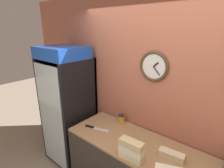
% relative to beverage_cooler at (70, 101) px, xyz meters
% --- Properties ---
extents(wall_back, '(5.20, 0.10, 2.70)m').
position_rel_beverage_cooler_xyz_m(wall_back, '(1.44, 0.33, 0.28)').
color(wall_back, '#B7664C').
rests_on(wall_back, ground_plane).
extents(beverage_cooler, '(0.71, 0.67, 1.97)m').
position_rel_beverage_cooler_xyz_m(beverage_cooler, '(0.00, 0.00, 0.00)').
color(beverage_cooler, black).
rests_on(beverage_cooler, ground_plane).
extents(sandwich_stack_bottom, '(0.27, 0.13, 0.08)m').
position_rel_beverage_cooler_xyz_m(sandwich_stack_bottom, '(1.44, -0.32, -0.13)').
color(sandwich_stack_bottom, beige).
rests_on(sandwich_stack_bottom, prep_counter).
extents(sandwich_stack_middle, '(0.27, 0.13, 0.08)m').
position_rel_beverage_cooler_xyz_m(sandwich_stack_middle, '(1.44, -0.32, -0.05)').
color(sandwich_stack_middle, beige).
rests_on(sandwich_stack_middle, sandwich_stack_bottom).
extents(sandwich_stack_top, '(0.26, 0.12, 0.08)m').
position_rel_beverage_cooler_xyz_m(sandwich_stack_top, '(1.44, -0.32, 0.02)').
color(sandwich_stack_top, tan).
rests_on(sandwich_stack_top, sandwich_stack_middle).
extents(sandwich_flat_left, '(0.27, 0.12, 0.08)m').
position_rel_beverage_cooler_xyz_m(sandwich_flat_left, '(1.77, -0.04, -0.13)').
color(sandwich_flat_left, beige).
rests_on(sandwich_flat_left, prep_counter).
extents(chefs_knife, '(0.35, 0.14, 0.02)m').
position_rel_beverage_cooler_xyz_m(chefs_knife, '(0.71, -0.16, -0.16)').
color(chefs_knife, silver).
rests_on(chefs_knife, prep_counter).
extents(condiment_jar, '(0.10, 0.10, 0.12)m').
position_rel_beverage_cooler_xyz_m(condiment_jar, '(0.92, 0.21, -0.10)').
color(condiment_jar, gold).
rests_on(condiment_jar, prep_counter).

